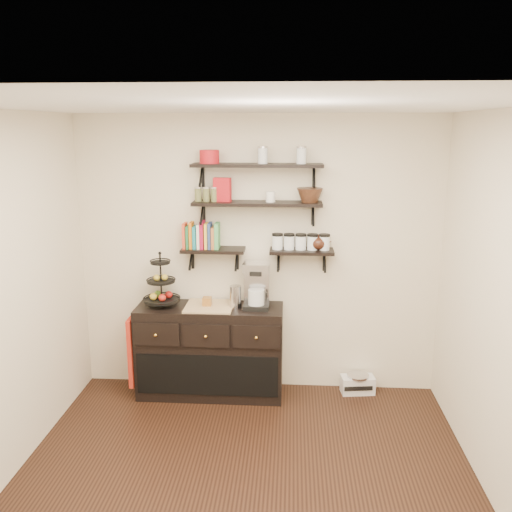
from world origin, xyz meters
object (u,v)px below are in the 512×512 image
object	(u,v)px
fruit_stand	(162,288)
coffee_maker	(257,286)
sideboard	(210,351)
radio	(358,384)

from	to	relation	value
fruit_stand	coffee_maker	bearing A→B (deg)	1.69
sideboard	fruit_stand	distance (m)	0.77
fruit_stand	coffee_maker	distance (m)	0.91
fruit_stand	coffee_maker	size ratio (longest dim) A/B	1.14
fruit_stand	sideboard	bearing A→B (deg)	-0.46
fruit_stand	radio	distance (m)	2.15
fruit_stand	radio	size ratio (longest dim) A/B	1.49
sideboard	coffee_maker	size ratio (longest dim) A/B	3.13
sideboard	fruit_stand	world-z (taller)	fruit_stand
sideboard	coffee_maker	xyz separation A→B (m)	(0.45, 0.03, 0.66)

